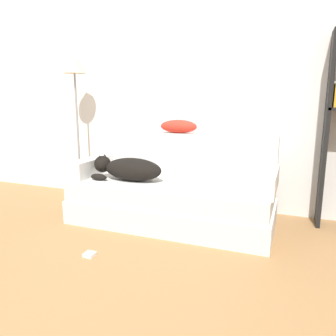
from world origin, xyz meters
name	(u,v)px	position (x,y,z in m)	size (l,w,h in m)	color
wall_back	(174,82)	(0.00, 2.71, 1.35)	(8.05, 0.06, 2.70)	white
couch	(172,202)	(0.22, 2.07, 0.20)	(1.89, 0.85, 0.40)	silver
couch_backrest	(184,154)	(0.22, 2.42, 0.61)	(1.85, 0.15, 0.42)	silver
couch_arm_left	(93,166)	(-0.65, 2.06, 0.49)	(0.15, 0.66, 0.17)	silver
couch_arm_right	(268,181)	(1.09, 2.06, 0.49)	(0.15, 0.66, 0.17)	silver
dog	(128,169)	(-0.19, 1.97, 0.51)	(0.71, 0.28, 0.24)	black
laptop	(185,183)	(0.37, 2.01, 0.41)	(0.36, 0.30, 0.02)	silver
throw_pillow	(178,126)	(0.15, 2.43, 0.89)	(0.39, 0.17, 0.13)	red
floor_lamp	(75,84)	(-1.07, 2.40, 1.34)	(0.27, 0.27, 1.65)	gray
power_adapter	(90,254)	(-0.11, 1.17, 0.01)	(0.08, 0.08, 0.03)	white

